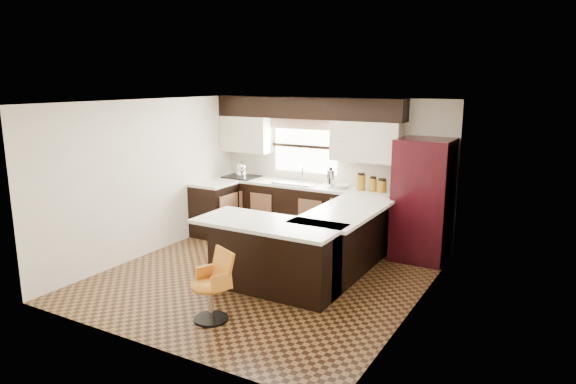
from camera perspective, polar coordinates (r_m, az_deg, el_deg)
The scene contains 30 objects.
floor at distance 7.25m, azimuth -2.72°, elevation -9.36°, with size 4.40×4.40×0.00m, color #49301A.
ceiling at distance 6.74m, azimuth -2.93°, elevation 9.97°, with size 4.40×4.40×0.00m, color silver.
wall_back at distance 8.80m, azimuth 4.87°, elevation 2.63°, with size 4.40×4.40×0.00m, color beige.
wall_front at distance 5.23m, azimuth -15.85°, elevation -4.54°, with size 4.40×4.40×0.00m, color beige.
wall_left at distance 8.19m, azimuth -15.34°, elevation 1.51°, with size 4.40×4.40×0.00m, color beige.
wall_right at distance 6.06m, azimuth 14.21°, elevation -2.14°, with size 4.40×4.40×0.00m, color beige.
base_cab_back at distance 8.89m, azimuth 1.33°, elevation -2.18°, with size 3.30×0.60×0.90m, color black.
base_cab_left at distance 9.07m, azimuth -8.17°, elevation -2.00°, with size 0.60×0.70×0.90m, color black.
counter_back at distance 8.78m, azimuth 1.34°, elevation 0.81°, with size 3.30×0.60×0.04m, color silver.
counter_left at distance 8.97m, azimuth -8.26°, elevation 0.93°, with size 0.60×0.70×0.04m, color silver.
soffit at distance 8.70m, azimuth 2.08°, elevation 9.32°, with size 3.40×0.35×0.36m, color black.
upper_cab_left at distance 9.37m, azimuth -4.62°, elevation 6.43°, with size 0.94×0.35×0.64m, color beige.
upper_cab_right at distance 8.30m, azimuth 8.70°, elevation 5.58°, with size 1.14×0.35×0.64m, color beige.
window_pane at distance 8.95m, azimuth 1.93°, elevation 5.09°, with size 1.20×0.02×0.90m, color white.
valance at distance 8.87m, azimuth 1.83°, elevation 7.56°, with size 1.30×0.06×0.18m, color #D19B93.
sink at distance 8.78m, azimuth 1.00°, elevation 1.06°, with size 0.75×0.45×0.03m, color #B2B2B7.
dishwasher at distance 8.23m, azimuth 6.54°, elevation -3.59°, with size 0.58×0.03×0.78m, color black.
cooktop at distance 9.37m, azimuth -5.19°, elevation 1.71°, with size 0.58×0.50×0.03m, color black.
peninsula_long at distance 7.22m, azimuth 6.01°, elevation -5.70°, with size 0.60×1.95×0.90m, color black.
peninsula_return at distance 6.62m, azimuth -1.62°, elevation -7.31°, with size 1.65×0.60×0.90m, color black.
counter_pen_long at distance 7.07m, azimuth 6.46°, elevation -2.11°, with size 0.84×1.95×0.04m, color silver.
counter_pen_return at distance 6.42m, azimuth -2.22°, elevation -3.54°, with size 1.89×0.84×0.04m, color silver.
refrigerator at distance 7.94m, azimuth 14.77°, elevation -0.86°, with size 0.79×0.76×1.84m, color black.
bar_chair at distance 5.92m, azimuth -8.64°, elevation -10.35°, with size 0.43×0.43×0.81m, color orange, non-canonical shape.
kettle at distance 9.34m, azimuth -5.18°, elevation 2.61°, with size 0.20×0.20×0.27m, color silver, non-canonical shape.
percolator at distance 8.50m, azimuth 4.74°, elevation 1.53°, with size 0.13×0.13×0.29m, color silver.
mixing_bowl at distance 8.44m, azimuth 5.93°, elevation 0.65°, with size 0.26×0.26×0.06m, color white.
canister_large at distance 8.32m, azimuth 8.11°, elevation 1.06°, with size 0.14×0.14×0.25m, color #956B16.
canister_med at distance 8.25m, azimuth 9.42°, elevation 0.79°, with size 0.12×0.12×0.21m, color #956B16.
canister_small at distance 8.20m, azimuth 10.40°, elevation 0.62°, with size 0.14×0.14×0.19m, color #956B16.
Camera 1 is at (3.61, -5.68, 2.68)m, focal length 32.00 mm.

